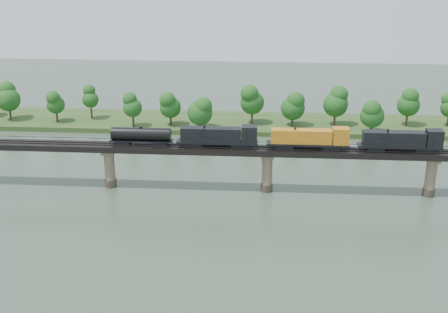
{
  "coord_description": "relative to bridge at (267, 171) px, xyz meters",
  "views": [
    {
      "loc": [
        -1.57,
        -100.23,
        57.89
      ],
      "look_at": [
        -10.81,
        30.0,
        9.0
      ],
      "focal_mm": 45.0,
      "sensor_mm": 36.0,
      "label": 1
    }
  ],
  "objects": [
    {
      "name": "ground",
      "position": [
        0.0,
        -30.0,
        -5.46
      ],
      "size": [
        400.0,
        400.0,
        0.0
      ],
      "primitive_type": "plane",
      "color": "#344335",
      "rests_on": "ground"
    },
    {
      "name": "far_treeline",
      "position": [
        -8.21,
        50.52,
        3.37
      ],
      "size": [
        289.06,
        17.54,
        13.6
      ],
      "color": "#382619",
      "rests_on": "far_bank"
    },
    {
      "name": "far_bank",
      "position": [
        0.0,
        55.0,
        -4.66
      ],
      "size": [
        300.0,
        24.0,
        1.6
      ],
      "primitive_type": "cube",
      "color": "#2C461C",
      "rests_on": "ground"
    },
    {
      "name": "bridge",
      "position": [
        0.0,
        0.0,
        0.0
      ],
      "size": [
        236.0,
        30.0,
        11.5
      ],
      "color": "#473A2D",
      "rests_on": "ground"
    },
    {
      "name": "bridge_superstructure",
      "position": [
        0.0,
        0.0,
        6.33
      ],
      "size": [
        220.0,
        4.9,
        0.75
      ],
      "color": "black",
      "rests_on": "bridge"
    },
    {
      "name": "freight_train",
      "position": [
        2.43,
        -0.0,
        8.7
      ],
      "size": [
        80.98,
        3.16,
        5.57
      ],
      "color": "black",
      "rests_on": "bridge"
    }
  ]
}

